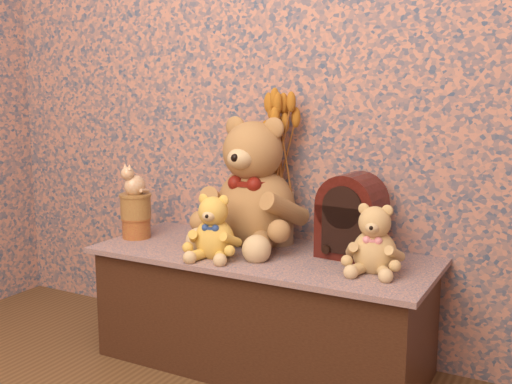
# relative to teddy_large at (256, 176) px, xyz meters

# --- Properties ---
(display_shelf) EXTENTS (1.29, 0.54, 0.45)m
(display_shelf) POSITION_rel_teddy_large_xyz_m (0.09, -0.11, -0.49)
(display_shelf) COLOR #374A72
(display_shelf) RESTS_ON ground
(teddy_large) EXTENTS (0.43, 0.51, 0.54)m
(teddy_large) POSITION_rel_teddy_large_xyz_m (0.00, 0.00, 0.00)
(teddy_large) COLOR #A46C3F
(teddy_large) RESTS_ON display_shelf
(teddy_medium) EXTENTS (0.24, 0.27, 0.25)m
(teddy_medium) POSITION_rel_teddy_large_xyz_m (-0.04, -0.25, -0.14)
(teddy_medium) COLOR gold
(teddy_medium) RESTS_ON display_shelf
(teddy_small) EXTENTS (0.23, 0.26, 0.25)m
(teddy_small) POSITION_rel_teddy_large_xyz_m (0.53, -0.14, -0.15)
(teddy_small) COLOR tan
(teddy_small) RESTS_ON display_shelf
(cathedral_radio) EXTENTS (0.24, 0.18, 0.31)m
(cathedral_radio) POSITION_rel_teddy_large_xyz_m (0.40, -0.01, -0.12)
(cathedral_radio) COLOR #3C100A
(cathedral_radio) RESTS_ON display_shelf
(ceramic_vase) EXTENTS (0.15, 0.15, 0.21)m
(ceramic_vase) POSITION_rel_teddy_large_xyz_m (0.08, 0.04, -0.17)
(ceramic_vase) COLOR tan
(ceramic_vase) RESTS_ON display_shelf
(dried_stalks) EXTENTS (0.30, 0.30, 0.45)m
(dried_stalks) POSITION_rel_teddy_large_xyz_m (0.08, 0.04, 0.16)
(dried_stalks) COLOR #B4671C
(dried_stalks) RESTS_ON ceramic_vase
(biscuit_tin_lower) EXTENTS (0.14, 0.14, 0.08)m
(biscuit_tin_lower) POSITION_rel_teddy_large_xyz_m (-0.48, -0.16, -0.23)
(biscuit_tin_lower) COLOR #B78935
(biscuit_tin_lower) RESTS_ON display_shelf
(biscuit_tin_upper) EXTENTS (0.14, 0.14, 0.10)m
(biscuit_tin_upper) POSITION_rel_teddy_large_xyz_m (-0.48, -0.16, -0.14)
(biscuit_tin_upper) COLOR tan
(biscuit_tin_upper) RESTS_ON biscuit_tin_lower
(cat_figurine) EXTENTS (0.13, 0.13, 0.13)m
(cat_figurine) POSITION_rel_teddy_large_xyz_m (-0.48, -0.16, -0.02)
(cat_figurine) COLOR silver
(cat_figurine) RESTS_ON biscuit_tin_upper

